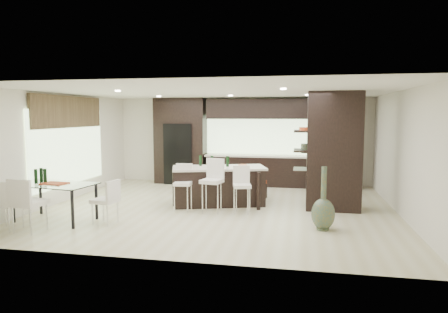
% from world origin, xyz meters
% --- Properties ---
extents(ground, '(8.00, 8.00, 0.00)m').
position_xyz_m(ground, '(0.00, 0.00, 0.00)').
color(ground, beige).
rests_on(ground, ground).
extents(back_wall, '(8.00, 0.02, 2.70)m').
position_xyz_m(back_wall, '(0.00, 3.50, 1.35)').
color(back_wall, white).
rests_on(back_wall, ground).
extents(left_wall, '(0.02, 7.00, 2.70)m').
position_xyz_m(left_wall, '(-4.00, 0.00, 1.35)').
color(left_wall, white).
rests_on(left_wall, ground).
extents(right_wall, '(0.02, 7.00, 2.70)m').
position_xyz_m(right_wall, '(4.00, 0.00, 1.35)').
color(right_wall, white).
rests_on(right_wall, ground).
extents(ceiling, '(8.00, 7.00, 0.02)m').
position_xyz_m(ceiling, '(0.00, 0.00, 2.70)').
color(ceiling, white).
rests_on(ceiling, ground).
extents(window_left, '(0.04, 3.20, 1.90)m').
position_xyz_m(window_left, '(-3.96, 0.20, 1.35)').
color(window_left, '#B2D199').
rests_on(window_left, left_wall).
extents(window_back, '(3.40, 0.04, 1.20)m').
position_xyz_m(window_back, '(0.60, 3.46, 1.55)').
color(window_back, '#B2D199').
rests_on(window_back, back_wall).
extents(stone_accent, '(0.08, 3.00, 0.80)m').
position_xyz_m(stone_accent, '(-3.93, 0.20, 2.25)').
color(stone_accent, brown).
rests_on(stone_accent, left_wall).
extents(ceiling_spots, '(4.00, 3.00, 0.02)m').
position_xyz_m(ceiling_spots, '(0.00, 0.25, 2.68)').
color(ceiling_spots, white).
rests_on(ceiling_spots, ceiling).
extents(back_cabinetry, '(6.80, 0.68, 2.70)m').
position_xyz_m(back_cabinetry, '(0.50, 3.17, 1.35)').
color(back_cabinetry, black).
rests_on(back_cabinetry, ground).
extents(refrigerator, '(0.90, 0.68, 1.90)m').
position_xyz_m(refrigerator, '(-1.90, 3.12, 0.95)').
color(refrigerator, black).
rests_on(refrigerator, ground).
extents(partition_column, '(1.20, 0.80, 2.70)m').
position_xyz_m(partition_column, '(2.60, 0.40, 1.35)').
color(partition_column, black).
rests_on(partition_column, ground).
extents(kitchen_island, '(2.39, 1.56, 0.92)m').
position_xyz_m(kitchen_island, '(-0.08, 0.34, 0.46)').
color(kitchen_island, black).
rests_on(kitchen_island, ground).
extents(stool_left, '(0.41, 0.41, 0.86)m').
position_xyz_m(stool_left, '(-0.75, -0.42, 0.43)').
color(stool_left, silver).
rests_on(stool_left, ground).
extents(stool_mid, '(0.51, 0.51, 0.97)m').
position_xyz_m(stool_mid, '(-0.08, -0.45, 0.48)').
color(stool_mid, silver).
rests_on(stool_mid, ground).
extents(stool_right, '(0.46, 0.46, 0.85)m').
position_xyz_m(stool_right, '(0.60, -0.42, 0.42)').
color(stool_right, silver).
rests_on(stool_right, ground).
extents(bench, '(1.31, 0.89, 0.47)m').
position_xyz_m(bench, '(0.36, 1.35, 0.23)').
color(bench, black).
rests_on(bench, ground).
extents(floor_vase, '(0.54, 0.54, 1.21)m').
position_xyz_m(floor_vase, '(2.30, -1.39, 0.61)').
color(floor_vase, '#44523A').
rests_on(floor_vase, ground).
extents(dining_table, '(1.71, 1.10, 0.77)m').
position_xyz_m(dining_table, '(-3.07, -1.78, 0.39)').
color(dining_table, white).
rests_on(dining_table, ground).
extents(chair_near, '(0.56, 0.56, 0.95)m').
position_xyz_m(chair_near, '(-3.07, -2.57, 0.47)').
color(chair_near, silver).
rests_on(chair_near, ground).
extents(chair_far, '(0.48, 0.48, 0.89)m').
position_xyz_m(chair_far, '(-3.57, -2.55, 0.44)').
color(chair_far, silver).
rests_on(chair_far, ground).
extents(chair_end, '(0.50, 0.50, 0.82)m').
position_xyz_m(chair_end, '(-1.97, -1.78, 0.41)').
color(chair_end, silver).
rests_on(chair_end, ground).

